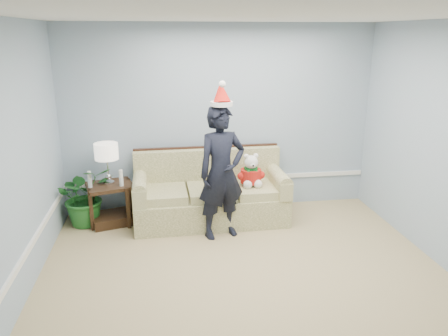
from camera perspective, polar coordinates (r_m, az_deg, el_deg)
name	(u,v)px	position (r m, az deg, el deg)	size (l,w,h in m)	color
room_shell	(258,171)	(3.97, 4.40, -0.43)	(4.54, 5.04, 2.74)	tan
wainscot_trim	(137,218)	(5.31, -11.29, -6.46)	(4.49, 4.99, 0.06)	white
sofa	(210,196)	(6.19, -1.86, -3.64)	(2.12, 0.93, 0.99)	#606931
side_table	(111,208)	(6.28, -14.49, -5.10)	(0.71, 0.65, 0.58)	#392714
table_lamp	(106,153)	(6.07, -15.11, 1.89)	(0.32, 0.32, 0.57)	silver
candle_pair	(105,179)	(6.04, -15.22, -1.43)	(0.47, 0.06, 0.22)	silver
houseplant	(85,196)	(6.29, -17.67, -3.46)	(0.75, 0.65, 0.84)	#1E6123
man	(222,173)	(5.51, -0.31, -0.64)	(0.63, 0.41, 1.72)	black
santa_hat	(221,94)	(5.31, -0.35, 9.59)	(0.30, 0.33, 0.32)	white
teddy_bear	(251,174)	(6.05, 3.54, -0.79)	(0.30, 0.33, 0.47)	white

